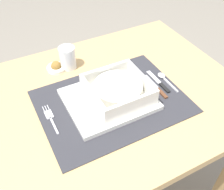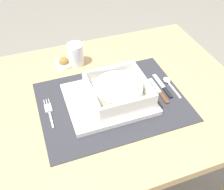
{
  "view_description": "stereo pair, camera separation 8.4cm",
  "coord_description": "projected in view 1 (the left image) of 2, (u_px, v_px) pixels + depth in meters",
  "views": [
    {
      "loc": [
        -0.31,
        -0.58,
        1.34
      ],
      "look_at": [
        -0.03,
        -0.04,
        0.76
      ],
      "focal_mm": 42.42,
      "sensor_mm": 36.0,
      "label": 1
    },
    {
      "loc": [
        -0.24,
        -0.61,
        1.34
      ],
      "look_at": [
        -0.03,
        -0.04,
        0.76
      ],
      "focal_mm": 42.42,
      "sensor_mm": 36.0,
      "label": 2
    }
  ],
  "objects": [
    {
      "name": "serving_plate",
      "position": [
        109.0,
        99.0,
        0.86
      ],
      "size": [
        0.27,
        0.23,
        0.02
      ],
      "primitive_type": "cube",
      "color": "white",
      "rests_on": "placemat"
    },
    {
      "name": "bread_knife",
      "position": [
        157.0,
        88.0,
        0.91
      ],
      "size": [
        0.01,
        0.13,
        0.01
      ],
      "rotation": [
        0.0,
        0.0,
        0.02
      ],
      "color": "#59331E",
      "rests_on": "placemat"
    },
    {
      "name": "dining_table",
      "position": [
        114.0,
        115.0,
        0.98
      ],
      "size": [
        0.86,
        0.7,
        0.73
      ],
      "color": "tan",
      "rests_on": "ground"
    },
    {
      "name": "butter_knife",
      "position": [
        159.0,
        83.0,
        0.92
      ],
      "size": [
        0.01,
        0.13,
        0.01
      ],
      "rotation": [
        0.0,
        0.0,
        -0.03
      ],
      "color": "black",
      "rests_on": "placemat"
    },
    {
      "name": "spoon",
      "position": [
        163.0,
        77.0,
        0.94
      ],
      "size": [
        0.02,
        0.11,
        0.01
      ],
      "rotation": [
        0.0,
        0.0,
        -0.01
      ],
      "color": "silver",
      "rests_on": "placemat"
    },
    {
      "name": "drinking_glass",
      "position": [
        68.0,
        59.0,
        0.97
      ],
      "size": [
        0.06,
        0.06,
        0.09
      ],
      "color": "white",
      "rests_on": "dining_table"
    },
    {
      "name": "porridge_bowl",
      "position": [
        118.0,
        90.0,
        0.84
      ],
      "size": [
        0.18,
        0.18,
        0.06
      ],
      "color": "white",
      "rests_on": "serving_plate"
    },
    {
      "name": "placemat",
      "position": [
        112.0,
        101.0,
        0.86
      ],
      "size": [
        0.47,
        0.35,
        0.0
      ],
      "primitive_type": "cube",
      "color": "#2D2D33",
      "rests_on": "dining_table"
    },
    {
      "name": "condiment_saucer",
      "position": [
        56.0,
        67.0,
        0.98
      ],
      "size": [
        0.07,
        0.07,
        0.04
      ],
      "color": "white",
      "rests_on": "dining_table"
    },
    {
      "name": "fork",
      "position": [
        50.0,
        117.0,
        0.81
      ],
      "size": [
        0.02,
        0.13,
        0.0
      ],
      "rotation": [
        0.0,
        0.0,
        0.07
      ],
      "color": "silver",
      "rests_on": "placemat"
    }
  ]
}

